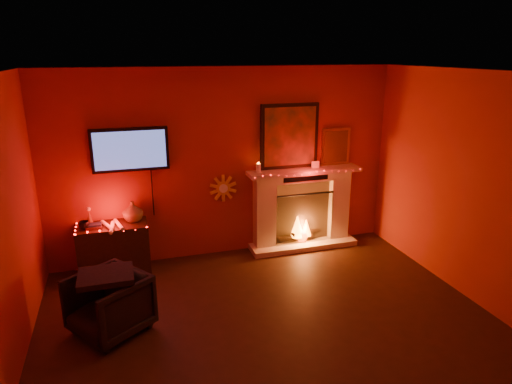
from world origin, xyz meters
TOP-DOWN VIEW (x-y plane):
  - room at (0.00, 0.00)m, footprint 5.00×5.00m
  - fireplace at (1.14, 2.39)m, footprint 1.72×0.40m
  - tv at (-1.30, 2.45)m, footprint 1.00×0.07m
  - sunburst_clock at (-0.05, 2.48)m, footprint 0.40×0.03m
  - console_table at (-1.61, 2.26)m, footprint 0.91×0.58m
  - armchair at (-1.68, 0.85)m, footprint 1.00×0.99m

SIDE VIEW (x-z plane):
  - armchair at x=-1.68m, z-range 0.00..0.66m
  - console_table at x=-1.61m, z-range -0.10..0.88m
  - fireplace at x=1.14m, z-range -0.37..1.81m
  - sunburst_clock at x=-0.05m, z-range 0.80..1.20m
  - room at x=0.00m, z-range -1.15..3.85m
  - tv at x=-1.30m, z-range 1.03..2.27m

